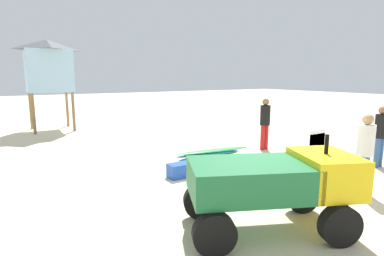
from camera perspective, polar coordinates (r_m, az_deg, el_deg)
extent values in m
plane|color=beige|center=(6.84, 13.45, -10.92)|extent=(80.00, 80.00, 0.00)
cube|color=#1E6B38|center=(4.70, 10.81, -9.37)|extent=(2.09, 1.74, 0.50)
cube|color=yellow|center=(5.18, 23.65, -7.66)|extent=(1.18, 1.33, 0.60)
cylinder|color=black|center=(5.07, 23.99, -2.79)|extent=(0.08, 0.08, 0.30)
cylinder|color=black|center=(5.80, 19.97, -11.86)|extent=(0.62, 0.41, 0.60)
cylinder|color=black|center=(4.94, 26.05, -16.16)|extent=(0.62, 0.41, 0.60)
cylinder|color=black|center=(5.25, 1.73, -13.56)|extent=(0.62, 0.41, 0.60)
cylinder|color=black|center=(4.28, 4.23, -19.28)|extent=(0.62, 0.41, 0.60)
cube|color=white|center=(7.63, 20.90, -5.66)|extent=(0.48, 0.48, 0.04)
cube|color=white|center=(7.46, 22.32, -4.51)|extent=(0.48, 0.04, 0.40)
cube|color=white|center=(7.61, 20.94, -5.01)|extent=(0.48, 0.48, 0.04)
cube|color=white|center=(7.44, 22.37, -3.84)|extent=(0.48, 0.04, 0.40)
cube|color=white|center=(7.59, 20.98, -4.35)|extent=(0.48, 0.48, 0.04)
cube|color=white|center=(7.42, 22.41, -3.16)|extent=(0.48, 0.04, 0.40)
cube|color=white|center=(7.57, 21.02, -3.69)|extent=(0.48, 0.48, 0.04)
cube|color=white|center=(7.40, 22.46, -2.48)|extent=(0.48, 0.04, 0.40)
cube|color=white|center=(7.55, 21.06, -3.02)|extent=(0.48, 0.48, 0.04)
cube|color=white|center=(7.39, 22.50, -1.80)|extent=(0.48, 0.04, 0.40)
cylinder|color=white|center=(7.98, 20.53, -6.71)|extent=(0.04, 0.04, 0.42)
cylinder|color=white|center=(7.66, 18.58, -7.26)|extent=(0.04, 0.04, 0.42)
cylinder|color=white|center=(7.74, 22.99, -7.36)|extent=(0.04, 0.04, 0.42)
cylinder|color=white|center=(7.41, 21.08, -7.97)|extent=(0.04, 0.04, 0.42)
ellipsoid|color=#268CCC|center=(9.19, 3.56, -5.09)|extent=(2.28, 0.33, 0.08)
ellipsoid|color=#268CCC|center=(9.00, 2.99, -4.88)|extent=(2.04, 0.53, 0.08)
ellipsoid|color=green|center=(9.06, 4.18, -4.26)|extent=(2.44, 0.61, 0.08)
cylinder|color=#33598C|center=(7.10, 29.10, -7.73)|extent=(0.14, 0.14, 0.80)
cylinder|color=#33598C|center=(7.24, 29.73, -7.47)|extent=(0.14, 0.14, 0.80)
cylinder|color=white|center=(7.01, 29.90, -1.99)|extent=(0.32, 0.32, 0.63)
sphere|color=tan|center=(6.94, 30.19, 1.44)|extent=(0.22, 0.22, 0.22)
cylinder|color=#33598C|center=(9.37, 31.45, -3.99)|extent=(0.14, 0.14, 0.79)
cylinder|color=#33598C|center=(9.51, 31.89, -3.85)|extent=(0.14, 0.14, 0.79)
cylinder|color=black|center=(9.32, 32.05, 0.29)|extent=(0.32, 0.32, 0.62)
sphere|color=#9E6B47|center=(9.27, 32.27, 2.84)|extent=(0.21, 0.21, 0.21)
cylinder|color=red|center=(10.17, 13.12, -1.76)|extent=(0.14, 0.14, 0.82)
cylinder|color=red|center=(10.28, 13.76, -1.66)|extent=(0.14, 0.14, 0.82)
cylinder|color=black|center=(10.11, 13.60, 2.36)|extent=(0.32, 0.32, 0.65)
sphere|color=#9E6B47|center=(10.07, 13.70, 4.81)|extent=(0.22, 0.22, 0.22)
cylinder|color=olive|center=(14.12, -27.61, 2.35)|extent=(0.12, 0.12, 1.71)
cylinder|color=olive|center=(14.30, -21.38, 2.86)|extent=(0.12, 0.12, 1.71)
cylinder|color=olive|center=(15.66, -28.04, 2.92)|extent=(0.12, 0.12, 1.71)
cylinder|color=olive|center=(15.83, -22.40, 3.38)|extent=(0.12, 0.12, 1.71)
cube|color=#A1CEED|center=(14.88, -25.34, 9.62)|extent=(1.80, 1.80, 1.80)
pyramid|color=#4C5156|center=(14.95, -25.66, 13.92)|extent=(1.98, 1.98, 0.45)
cube|color=blue|center=(7.30, -2.24, -7.94)|extent=(0.57, 0.35, 0.33)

